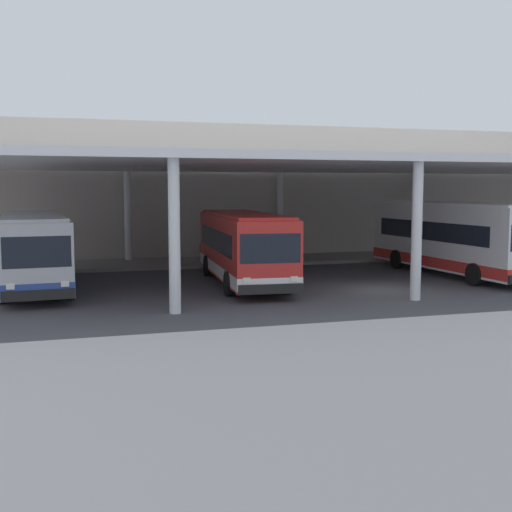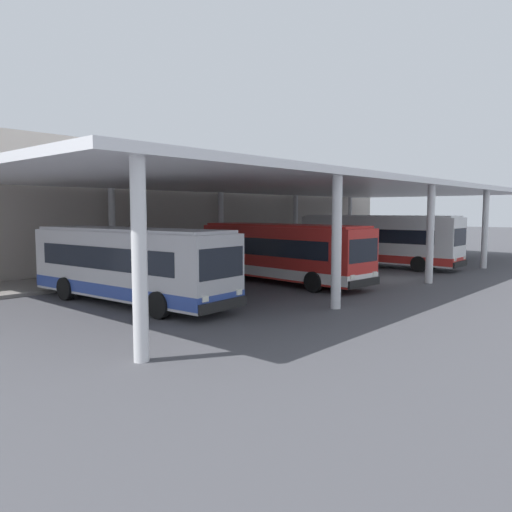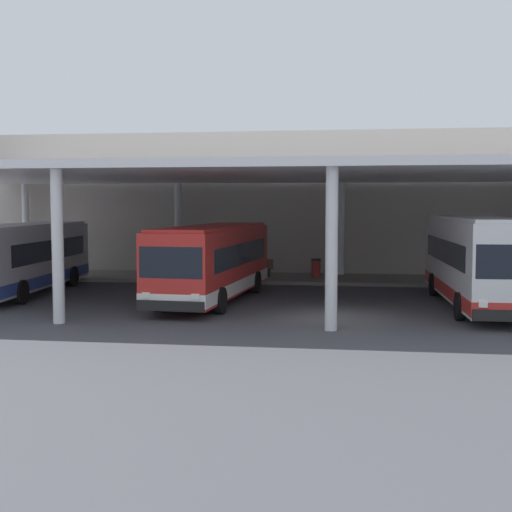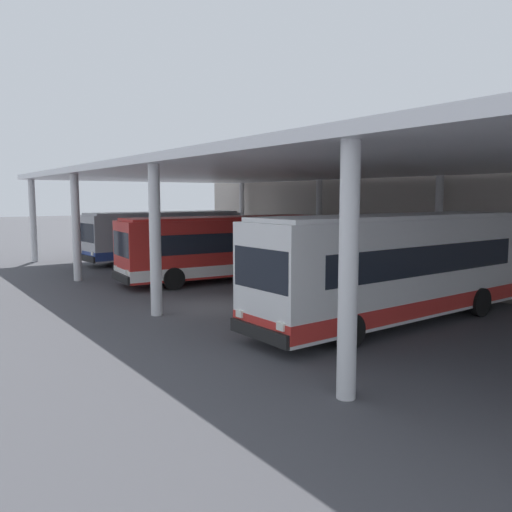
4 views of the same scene
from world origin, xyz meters
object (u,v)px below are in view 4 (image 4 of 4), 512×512
(bus_nearest_bay, at_px, (165,235))
(bench_waiting, at_px, (352,257))
(bus_middle_bay, at_px, (396,267))
(trash_bin, at_px, (396,263))
(bus_second_bay, at_px, (225,247))

(bus_nearest_bay, bearing_deg, bench_waiting, 37.07)
(bus_nearest_bay, xyz_separation_m, bus_middle_bay, (19.62, -1.08, 0.19))
(bus_nearest_bay, relative_size, trash_bin, 10.89)
(bench_waiting, distance_m, trash_bin, 3.21)
(trash_bin, bearing_deg, bus_middle_bay, -50.69)
(bus_second_bay, relative_size, bus_middle_bay, 0.94)
(bench_waiting, bearing_deg, bus_nearest_bay, -142.93)
(bus_second_bay, bearing_deg, bench_waiting, 85.41)
(bench_waiting, bearing_deg, trash_bin, -0.55)
(bus_nearest_bay, distance_m, bus_second_bay, 9.00)
(bus_nearest_bay, bearing_deg, bus_middle_bay, -3.15)
(bus_second_bay, height_order, bus_middle_bay, bus_middle_bay)
(trash_bin, bearing_deg, bench_waiting, 179.45)
(bus_second_bay, xyz_separation_m, bus_middle_bay, (10.68, -0.06, 0.19))
(bus_middle_bay, relative_size, trash_bin, 11.62)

